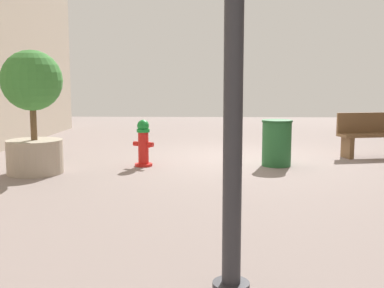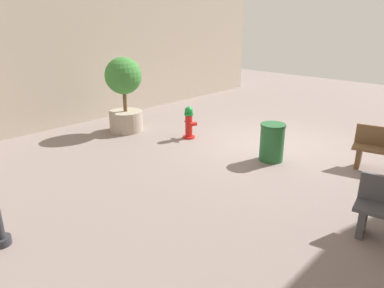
# 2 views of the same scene
# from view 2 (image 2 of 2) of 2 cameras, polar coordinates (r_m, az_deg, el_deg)

# --- Properties ---
(ground_plane) EXTENTS (23.40, 23.40, 0.00)m
(ground_plane) POSITION_cam_2_polar(r_m,az_deg,el_deg) (9.61, 12.43, -0.18)
(ground_plane) COLOR gray
(fire_hydrant) EXTENTS (0.42, 0.40, 0.89)m
(fire_hydrant) POSITION_cam_2_polar(r_m,az_deg,el_deg) (9.84, -0.48, 3.49)
(fire_hydrant) COLOR red
(fire_hydrant) RESTS_ON ground_plane
(planter_tree) EXTENTS (1.05, 1.05, 2.16)m
(planter_tree) POSITION_cam_2_polar(r_m,az_deg,el_deg) (10.49, -10.82, 8.36)
(planter_tree) COLOR tan
(planter_tree) RESTS_ON ground_plane
(trash_bin) EXTENTS (0.58, 0.58, 0.89)m
(trash_bin) POSITION_cam_2_polar(r_m,az_deg,el_deg) (8.47, 12.71, 0.28)
(trash_bin) COLOR #266633
(trash_bin) RESTS_ON ground_plane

